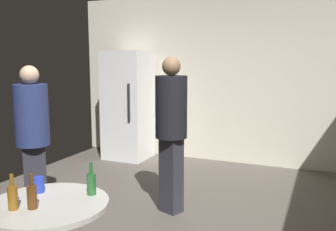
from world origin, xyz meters
TOP-DOWN VIEW (x-y plane):
  - ground_plane at (0.00, 0.00)m, footprint 5.20×5.20m
  - wall_back at (0.00, 2.63)m, footprint 5.32×0.06m
  - refrigerator at (-1.64, 2.20)m, footprint 0.70×0.68m
  - foreground_table at (-0.24, -1.41)m, footprint 0.80×0.80m
  - beer_bottle_amber at (-0.36, -1.59)m, footprint 0.06×0.06m
  - beer_bottle_brown at (-0.26, -1.53)m, footprint 0.06×0.06m
  - beer_bottle_green at (-0.06, -1.17)m, footprint 0.06×0.06m
  - plastic_cup_blue at (-0.43, -1.28)m, footprint 0.08×0.08m
  - person_in_navy_shirt at (-1.34, -0.34)m, footprint 0.48×0.48m
  - person_in_black_shirt at (-0.10, 0.37)m, footprint 0.44×0.44m

SIDE VIEW (x-z plane):
  - ground_plane at x=0.00m, z-range -0.10..0.00m
  - foreground_table at x=-0.24m, z-range 0.26..1.00m
  - plastic_cup_blue at x=-0.43m, z-range 0.73..0.85m
  - beer_bottle_amber at x=-0.36m, z-range 0.70..0.93m
  - beer_bottle_brown at x=-0.26m, z-range 0.70..0.93m
  - beer_bottle_green at x=-0.06m, z-range 0.70..0.93m
  - refrigerator at x=-1.64m, z-range 0.00..1.80m
  - person_in_navy_shirt at x=-1.34m, z-range 0.13..1.74m
  - person_in_black_shirt at x=-0.10m, z-range 0.15..1.84m
  - wall_back at x=0.00m, z-range 0.00..2.70m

